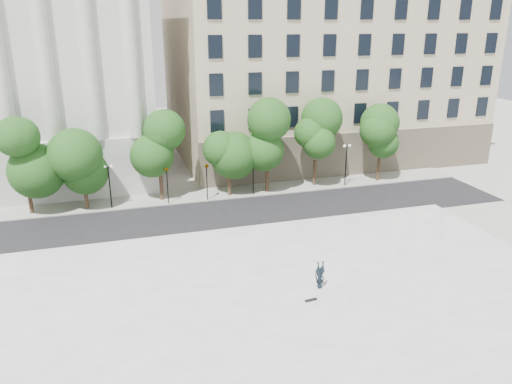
{
  "coord_description": "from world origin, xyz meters",
  "views": [
    {
      "loc": [
        -6.46,
        -23.03,
        16.54
      ],
      "look_at": [
        3.36,
        10.0,
        4.79
      ],
      "focal_mm": 35.0,
      "sensor_mm": 36.0,
      "label": 1
    }
  ],
  "objects_px": {
    "traffic_light_west": "(166,168)",
    "skateboard": "(311,300)",
    "traffic_light_east": "(206,164)",
    "person_lying": "(320,284)"
  },
  "relations": [
    {
      "from": "traffic_light_east",
      "to": "skateboard",
      "type": "relative_size",
      "value": 5.53
    },
    {
      "from": "skateboard",
      "to": "traffic_light_west",
      "type": "bearing_deg",
      "value": 99.6
    },
    {
      "from": "traffic_light_west",
      "to": "skateboard",
      "type": "bearing_deg",
      "value": -73.7
    },
    {
      "from": "traffic_light_west",
      "to": "person_lying",
      "type": "xyz_separation_m",
      "value": [
        7.19,
        -19.47,
        -2.92
      ]
    },
    {
      "from": "traffic_light_west",
      "to": "traffic_light_east",
      "type": "relative_size",
      "value": 0.97
    },
    {
      "from": "traffic_light_west",
      "to": "person_lying",
      "type": "distance_m",
      "value": 20.96
    },
    {
      "from": "person_lying",
      "to": "skateboard",
      "type": "height_order",
      "value": "person_lying"
    },
    {
      "from": "traffic_light_west",
      "to": "person_lying",
      "type": "height_order",
      "value": "traffic_light_west"
    },
    {
      "from": "traffic_light_west",
      "to": "person_lying",
      "type": "relative_size",
      "value": 2.26
    },
    {
      "from": "traffic_light_west",
      "to": "skateboard",
      "type": "relative_size",
      "value": 5.36
    }
  ]
}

